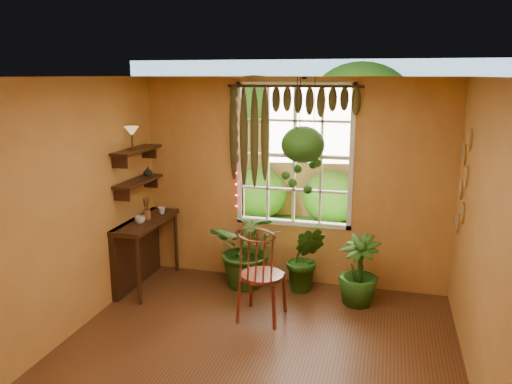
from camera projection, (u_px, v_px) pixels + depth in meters
floor at (246, 373)px, 4.66m from camera, size 4.50×4.50×0.00m
ceiling at (244, 77)px, 4.05m from camera, size 4.50×4.50×0.00m
wall_back at (293, 183)px, 6.47m from camera, size 4.00×0.00×4.00m
wall_left at (48, 219)px, 4.86m from camera, size 0.00×4.50×4.50m
wall_right at (493, 256)px, 3.85m from camera, size 0.00×4.50×4.50m
window at (294, 156)px, 6.42m from camera, size 1.52×0.10×1.86m
valance_vine at (287, 111)px, 6.19m from camera, size 1.70×0.12×1.10m
string_lights at (236, 151)px, 6.51m from camera, size 0.03×0.03×1.54m
wall_plates at (463, 183)px, 5.49m from camera, size 0.04×0.32×1.10m
counter_ledge at (140, 244)px, 6.52m from camera, size 0.40×1.20×0.90m
shelf_lower at (138, 181)px, 6.32m from camera, size 0.25×0.90×0.04m
shelf_upper at (137, 150)px, 6.23m from camera, size 0.25×0.90×0.04m
backyard at (345, 143)px, 10.77m from camera, size 14.00×10.00×12.00m
windsor_chair at (261, 288)px, 5.61m from camera, size 0.52×0.55×1.31m
potted_plant_left at (249, 248)px, 6.47m from camera, size 0.94×0.82×1.04m
potted_plant_mid at (305, 259)px, 6.33m from camera, size 0.49×0.40×0.88m
potted_plant_right at (359, 270)px, 5.97m from camera, size 0.64×0.64×0.86m
hanging_basket at (303, 148)px, 6.08m from camera, size 0.53×0.53×1.41m
cup_a at (140, 220)px, 6.22m from camera, size 0.16×0.16×0.10m
cup_b at (162, 211)px, 6.67m from camera, size 0.13×0.13×0.09m
brush_jar at (146, 208)px, 6.41m from camera, size 0.10×0.10×0.36m
shelf_vase at (148, 171)px, 6.54m from camera, size 0.16×0.16×0.12m
tiffany_lamp at (132, 133)px, 6.05m from camera, size 0.17×0.17×0.29m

